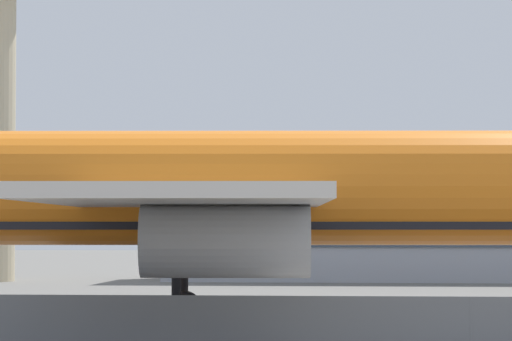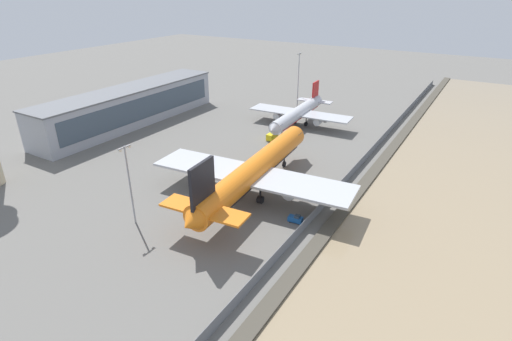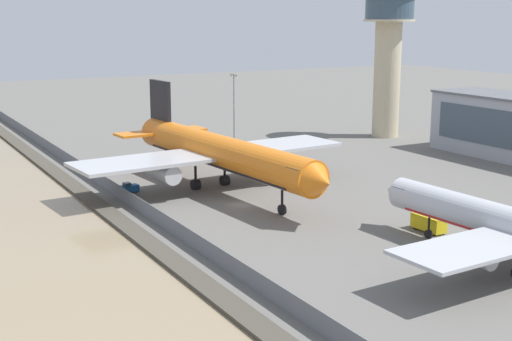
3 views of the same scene
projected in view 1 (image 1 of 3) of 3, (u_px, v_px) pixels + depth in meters
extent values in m
plane|color=#66635E|center=(454.00, 332.00, 72.21)|extent=(500.00, 500.00, 0.00)
cube|color=slate|center=(471.00, 329.00, 56.34)|extent=(280.00, 0.08, 2.43)
cylinder|color=slate|center=(471.00, 329.00, 56.34)|extent=(0.10, 0.10, 2.43)
cylinder|color=orange|center=(253.00, 188.00, 74.71)|extent=(52.27, 9.86, 5.72)
cube|color=black|center=(253.00, 219.00, 74.65)|extent=(44.40, 8.10, 1.03)
cube|color=#B7BABF|center=(211.00, 206.00, 87.18)|extent=(13.39, 25.78, 0.57)
cube|color=#B7BABF|center=(187.00, 197.00, 62.25)|extent=(13.39, 25.78, 0.57)
cylinder|color=#B7BABF|center=(237.00, 238.00, 85.10)|extent=(7.51, 3.72, 3.15)
cylinder|color=#B7BABF|center=(226.00, 241.00, 64.16)|extent=(7.51, 3.72, 3.15)
cylinder|color=black|center=(184.00, 277.00, 77.59)|extent=(0.46, 0.46, 3.35)
cylinder|color=black|center=(184.00, 309.00, 77.52)|extent=(1.94, 1.43, 1.84)
cylinder|color=black|center=(176.00, 281.00, 71.58)|extent=(0.46, 0.46, 3.35)
cylinder|color=black|center=(176.00, 316.00, 71.52)|extent=(1.94, 1.43, 1.84)
cube|color=#19519E|center=(53.00, 333.00, 60.83)|extent=(1.85, 3.32, 1.11)
cube|color=#283847|center=(51.00, 313.00, 60.46)|extent=(1.37, 1.22, 0.50)
cylinder|color=black|center=(73.00, 341.00, 61.80)|extent=(0.28, 0.72, 0.70)
cylinder|color=black|center=(40.00, 341.00, 61.82)|extent=(0.28, 0.72, 0.70)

